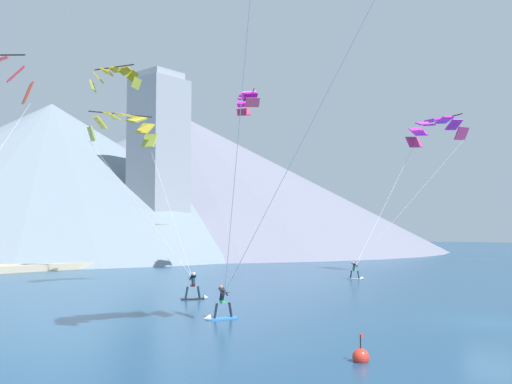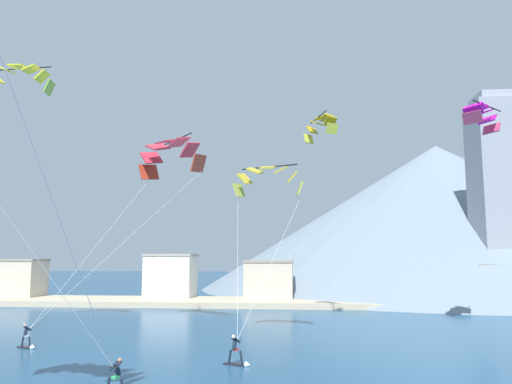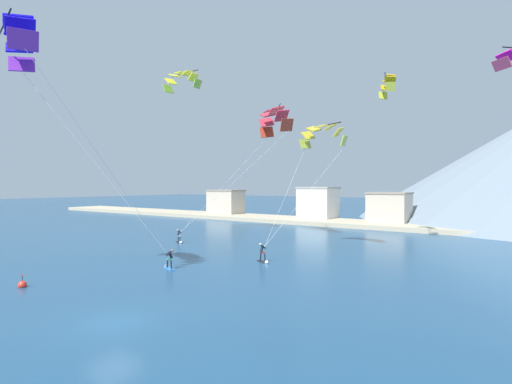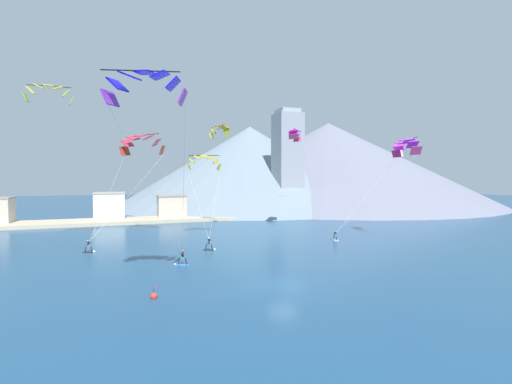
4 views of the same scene
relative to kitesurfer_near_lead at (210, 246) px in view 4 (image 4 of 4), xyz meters
The scene contains 20 objects.
ground_plane 17.36m from the kitesurfer_near_lead, 81.26° to the right, with size 400.00×400.00×0.00m, color navy.
kitesurfer_near_lead is the anchor object (origin of this frame).
kitesurfer_near_trail 8.32m from the kitesurfer_near_lead, 125.80° to the right, with size 1.77×0.97×1.71m.
kitesurfer_mid_center 19.63m from the kitesurfer_near_lead, ahead, with size 0.59×1.77×1.66m.
kitesurfer_far_left 15.51m from the kitesurfer_near_lead, 164.81° to the left, with size 1.73×1.16×1.71m.
parafoil_kite_near_lead 15.11m from the kitesurfer_near_lead, 82.93° to the left, with size 5.64×10.51×12.04m.
parafoil_kite_near_trail 24.73m from the kitesurfer_near_lead, 118.17° to the right, with size 7.41×11.39×16.67m.
parafoil_kite_mid_center 33.11m from the kitesurfer_near_lead, ahead, with size 12.03×7.04×14.42m.
parafoil_kite_far_left 22.01m from the kitesurfer_near_lead, 119.95° to the left, with size 10.61×12.83×15.57m.
parafoil_kite_distant_high_outer 25.32m from the kitesurfer_near_lead, 71.40° to the left, with size 3.13×4.70×2.16m.
parafoil_kite_distant_low_drift 30.73m from the kitesurfer_near_lead, 154.56° to the left, with size 6.12×2.01×2.57m.
parafoil_kite_distant_mid_solo 28.17m from the kitesurfer_near_lead, 33.09° to the left, with size 4.29×5.03×1.95m.
race_marker_buoy 18.61m from the kitesurfer_near_lead, 116.66° to the right, with size 0.56×0.56×1.02m.
shoreline_strip 35.87m from the kitesurfer_near_lead, 85.79° to the left, with size 180.00×10.00×0.70m, color #BCAD8E.
shore_building_harbour_front 48.39m from the kitesurfer_near_lead, 52.70° to the left, with size 7.32×7.08×5.28m.
shore_building_promenade_mid 38.50m from the kitesurfer_near_lead, 90.98° to the left, with size 6.61×5.53×5.70m.
shore_building_quay_west 41.74m from the kitesurfer_near_lead, 110.02° to the left, with size 6.63×6.03×6.56m.
highrise_tower 53.65m from the kitesurfer_near_lead, 52.96° to the left, with size 7.00×7.00×28.78m.
mountain_peak_west_ridge 80.62m from the kitesurfer_near_lead, 66.84° to the left, with size 94.14×94.14×28.63m.
mountain_peak_central_summit 101.11m from the kitesurfer_near_lead, 48.94° to the left, with size 121.73×121.73×32.20m.
Camera 4 is at (-12.72, -27.58, 9.47)m, focal length 24.00 mm.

